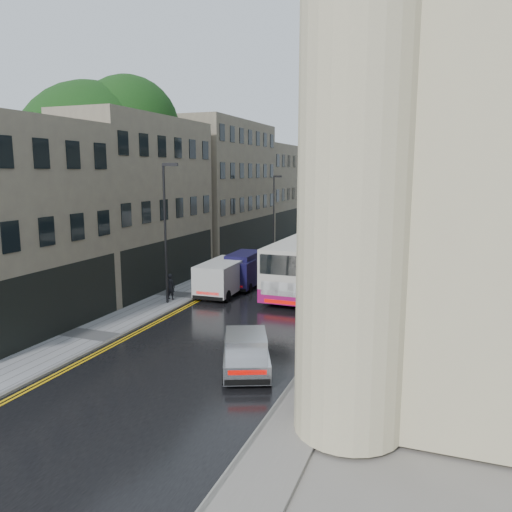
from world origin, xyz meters
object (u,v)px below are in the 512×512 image
Objects in this scene: tree_near at (93,182)px; lamp_post_far at (274,216)px; white_lorry at (337,243)px; cream_bus at (275,270)px; white_van at (198,282)px; navy_van at (224,272)px; tree_far at (190,187)px; silver_hatchback at (225,365)px; lamp_post_near at (165,235)px; pedestrian at (171,287)px.

tree_near reaches higher than lamp_post_far.
cream_bus is at bearing -97.21° from white_lorry.
white_van is at bearing -77.07° from lamp_post_far.
white_van is at bearing -152.94° from cream_bus.
tree_near is at bearing -172.01° from navy_van.
tree_far is at bearing 124.30° from navy_van.
tree_near is 19.84m from silver_hatchback.
tree_near reaches higher than white_van.
lamp_post_near reaches higher than navy_van.
navy_van is at bearing -74.37° from lamp_post_far.
cream_bus is 12.98m from silver_hatchback.
white_lorry is 1.62× the size of white_van.
tree_far reaches higher than white_van.
pedestrian is at bearing -115.97° from white_lorry.
white_lorry reaches higher than cream_bus.
pedestrian is 18.04m from lamp_post_far.
tree_near is 13.02m from tree_far.
tree_far is 3.19× the size of silver_hatchback.
tree_far is 14.44m from white_lorry.
white_lorry reaches higher than white_van.
white_lorry reaches higher than silver_hatchback.
tree_near is 1.80× the size of white_lorry.
white_lorry is at bearing 60.05° from navy_van.
lamp_post_far is (0.48, 17.81, 2.79)m from pedestrian.
tree_far is at bearing 102.44° from lamp_post_near.
silver_hatchback is 28.64m from lamp_post_far.
lamp_post_far is (7.02, 2.75, -2.54)m from tree_far.
silver_hatchback is at bearing -38.59° from tree_near.
pedestrian is at bearing -66.50° from tree_far.
lamp_post_near reaches higher than cream_bus.
tree_near is at bearing -104.97° from lamp_post_far.
tree_near is at bearing -11.24° from pedestrian.
navy_van is 14.48m from lamp_post_far.
cream_bus is 15.75m from lamp_post_far.
white_lorry is at bearing 81.00° from cream_bus.
cream_bus is at bearing 24.88° from white_van.
tree_far reaches higher than white_lorry.
white_lorry is 14.08m from white_van.
pedestrian is at bearing -119.60° from navy_van.
tree_near reaches higher than silver_hatchback.
tree_near is at bearing -175.50° from cream_bus.
white_lorry is at bearing 53.30° from lamp_post_near.
tree_far reaches higher than lamp_post_far.
white_van is 3.60m from lamp_post_near.
white_van is 17.13m from lamp_post_far.
lamp_post_near is (6.73, -15.77, -2.13)m from tree_far.
navy_van is at bearing -53.63° from tree_far.
lamp_post_near is at bearing -128.08° from white_van.
lamp_post_far is at bearing 21.38° from tree_far.
white_lorry is 1.65× the size of navy_van.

